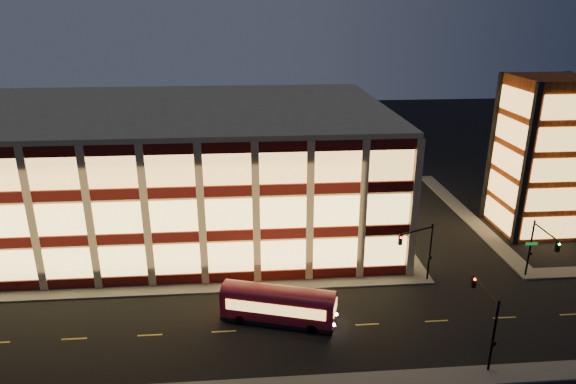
{
  "coord_description": "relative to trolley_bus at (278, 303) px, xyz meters",
  "views": [
    {
      "loc": [
        6.31,
        -42.02,
        25.32
      ],
      "look_at": [
        10.46,
        8.0,
        6.95
      ],
      "focal_mm": 32.0,
      "sensor_mm": 36.0,
      "label": 1
    }
  ],
  "objects": [
    {
      "name": "sidewalk_office_east",
      "position": [
        14.43,
        21.91,
        -1.72
      ],
      "size": [
        2.0,
        30.0,
        0.15
      ],
      "primitive_type": "cube",
      "color": "#514F4C",
      "rests_on": "ground"
    },
    {
      "name": "traffic_signal_right",
      "position": [
        24.93,
        4.29,
        2.31
      ],
      "size": [
        1.2,
        4.37,
        6.0
      ],
      "color": "black",
      "rests_on": "ground"
    },
    {
      "name": "traffic_signal_near",
      "position": [
        14.93,
        -6.12,
        2.33
      ],
      "size": [
        0.32,
        4.45,
        6.0
      ],
      "color": "black",
      "rests_on": "ground"
    },
    {
      "name": "office_building",
      "position": [
        -11.49,
        21.83,
        5.46
      ],
      "size": [
        50.45,
        30.45,
        14.5
      ],
      "color": "tan",
      "rests_on": "ground"
    },
    {
      "name": "stair_tower",
      "position": [
        31.38,
        16.87,
        7.2
      ],
      "size": [
        8.6,
        8.6,
        18.0
      ],
      "color": "#8C3814",
      "rests_on": "ground"
    },
    {
      "name": "trolley_bus",
      "position": [
        0.0,
        0.0,
        0.0
      ],
      "size": [
        9.83,
        5.07,
        3.24
      ],
      "rotation": [
        0.0,
        0.0,
        -0.3
      ],
      "color": "maroon",
      "rests_on": "ground"
    },
    {
      "name": "sidewalk_office_south",
      "position": [
        -11.57,
        5.91,
        -1.72
      ],
      "size": [
        54.0,
        2.0,
        0.15
      ],
      "primitive_type": "cube",
      "color": "#514F4C",
      "rests_on": "ground"
    },
    {
      "name": "sidewalk_tower_west",
      "position": [
        25.43,
        21.91,
        -1.72
      ],
      "size": [
        2.0,
        30.0,
        0.15
      ],
      "primitive_type": "cube",
      "color": "#514F4C",
      "rests_on": "ground"
    },
    {
      "name": "ground",
      "position": [
        -8.57,
        4.91,
        -1.79
      ],
      "size": [
        200.0,
        200.0,
        0.0
      ],
      "primitive_type": "plane",
      "color": "black",
      "rests_on": "ground"
    },
    {
      "name": "traffic_signal_far",
      "position": [
        13.64,
        5.15,
        2.32
      ],
      "size": [
        3.79,
        1.87,
        6.0
      ],
      "color": "black",
      "rests_on": "ground"
    }
  ]
}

